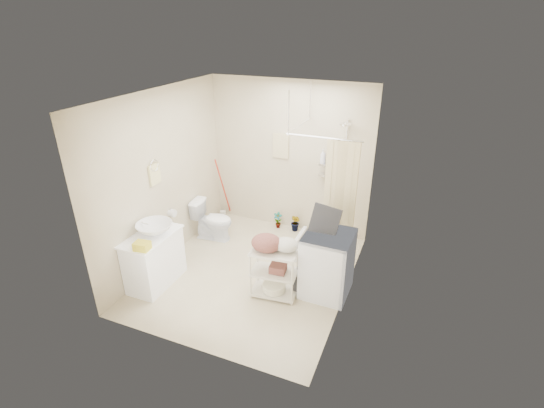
{
  "coord_description": "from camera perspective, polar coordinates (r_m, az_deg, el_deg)",
  "views": [
    {
      "loc": [
        2.13,
        -4.39,
        3.46
      ],
      "look_at": [
        0.23,
        0.25,
        1.07
      ],
      "focal_mm": 26.0,
      "sensor_mm": 36.0,
      "label": 1
    }
  ],
  "objects": [
    {
      "name": "wall_back",
      "position": [
        6.71,
        2.54,
        6.68
      ],
      "size": [
        2.8,
        0.04,
        2.6
      ],
      "primitive_type": "cube",
      "color": "beige",
      "rests_on": "ground"
    },
    {
      "name": "potted_plant_b",
      "position": [
        6.99,
        3.44,
        -2.72
      ],
      "size": [
        0.23,
        0.22,
        0.33
      ],
      "primitive_type": "imported",
      "rotation": [
        0.0,
        0.0,
        -0.57
      ],
      "color": "brown",
      "rests_on": "ground"
    },
    {
      "name": "sink",
      "position": [
        5.6,
        -16.64,
        -3.48
      ],
      "size": [
        0.56,
        0.56,
        0.17
      ],
      "primitive_type": "imported",
      "rotation": [
        0.0,
        0.0,
        -0.15
      ],
      "color": "silver",
      "rests_on": "vanity"
    },
    {
      "name": "toilet",
      "position": [
        6.76,
        -8.57,
        -2.3
      ],
      "size": [
        0.7,
        0.44,
        0.69
      ],
      "primitive_type": "imported",
      "rotation": [
        0.0,
        0.0,
        1.65
      ],
      "color": "white",
      "rests_on": "ground"
    },
    {
      "name": "ironing_board",
      "position": [
        5.28,
        6.43,
        -6.82
      ],
      "size": [
        0.37,
        0.11,
        1.31
      ],
      "primitive_type": null,
      "rotation": [
        0.0,
        0.0,
        -0.01
      ],
      "color": "black",
      "rests_on": "ground"
    },
    {
      "name": "shampoo_bottle_a",
      "position": [
        6.42,
        7.38,
        6.85
      ],
      "size": [
        0.1,
        0.1,
        0.23
      ],
      "primitive_type": "imported",
      "rotation": [
        0.0,
        0.0,
        -0.12
      ],
      "color": "silver",
      "rests_on": "shower"
    },
    {
      "name": "laundry_rack",
      "position": [
        5.32,
        0.32,
        -9.36
      ],
      "size": [
        0.65,
        0.42,
        0.84
      ],
      "primitive_type": null,
      "rotation": [
        0.0,
        0.0,
        0.11
      ],
      "color": "beige",
      "rests_on": "ground"
    },
    {
      "name": "washing_machine",
      "position": [
        5.41,
        8.0,
        -8.57
      ],
      "size": [
        0.63,
        0.65,
        0.91
      ],
      "primitive_type": "cube",
      "rotation": [
        0.0,
        0.0,
        -0.02
      ],
      "color": "silver",
      "rests_on": "ground"
    },
    {
      "name": "wall_front",
      "position": [
        4.12,
        -12.92,
        -6.89
      ],
      "size": [
        2.8,
        0.04,
        2.6
      ],
      "primitive_type": "cube",
      "color": "beige",
      "rests_on": "ground"
    },
    {
      "name": "floor",
      "position": [
        5.98,
        -3.01,
        -9.92
      ],
      "size": [
        3.2,
        3.2,
        0.0
      ],
      "primitive_type": "plane",
      "color": "beige",
      "rests_on": "ground"
    },
    {
      "name": "wall_right",
      "position": [
        4.95,
        11.5,
        -0.98
      ],
      "size": [
        0.04,
        3.2,
        2.6
      ],
      "primitive_type": "cube",
      "color": "beige",
      "rests_on": "ground"
    },
    {
      "name": "counter_basket",
      "position": [
        5.31,
        -18.3,
        -5.79
      ],
      "size": [
        0.21,
        0.17,
        0.11
      ],
      "primitive_type": "cube",
      "rotation": [
        0.0,
        0.0,
        0.13
      ],
      "color": "gold",
      "rests_on": "vanity"
    },
    {
      "name": "wall_left",
      "position": [
        6.03,
        -15.47,
        3.52
      ],
      "size": [
        0.04,
        3.2,
        2.6
      ],
      "primitive_type": "cube",
      "color": "beige",
      "rests_on": "ground"
    },
    {
      "name": "tp_holder",
      "position": [
        6.28,
        -14.3,
        -1.27
      ],
      "size": [
        0.08,
        0.12,
        0.14
      ],
      "primitive_type": null,
      "color": "white",
      "rests_on": "wall_left"
    },
    {
      "name": "towel_ring",
      "position": [
        5.82,
        -16.66,
        4.35
      ],
      "size": [
        0.04,
        0.22,
        0.34
      ],
      "primitive_type": null,
      "color": "beige",
      "rests_on": "wall_left"
    },
    {
      "name": "vanity",
      "position": [
        5.82,
        -16.67,
        -7.7
      ],
      "size": [
        0.49,
        0.87,
        0.77
      ],
      "primitive_type": "cube",
      "rotation": [
        0.0,
        0.0,
        -0.0
      ],
      "color": "white",
      "rests_on": "ground"
    },
    {
      "name": "hanging_towel",
      "position": [
        6.68,
        1.29,
        8.41
      ],
      "size": [
        0.28,
        0.03,
        0.42
      ],
      "primitive_type": "cube",
      "color": "beige",
      "rests_on": "wall_back"
    },
    {
      "name": "ceiling",
      "position": [
        4.95,
        -3.72,
        15.41
      ],
      "size": [
        2.8,
        3.2,
        0.04
      ],
      "primitive_type": "cube",
      "color": "silver",
      "rests_on": "ground"
    },
    {
      "name": "shampoo_bottle_b",
      "position": [
        6.39,
        8.54,
        6.49
      ],
      "size": [
        0.1,
        0.1,
        0.18
      ],
      "primitive_type": "imported",
      "rotation": [
        0.0,
        0.0,
        -0.21
      ],
      "color": "#44599D",
      "rests_on": "shower"
    },
    {
      "name": "potted_plant_a",
      "position": [
        7.09,
        0.84,
        -2.35
      ],
      "size": [
        0.17,
        0.12,
        0.3
      ],
      "primitive_type": "imported",
      "rotation": [
        0.0,
        0.0,
        0.06
      ],
      "color": "brown",
      "rests_on": "ground"
    },
    {
      "name": "floor_basket",
      "position": [
        5.76,
        -17.55,
        -12.07
      ],
      "size": [
        0.26,
        0.21,
        0.13
      ],
      "primitive_type": "cube",
      "rotation": [
        0.0,
        0.0,
        0.16
      ],
      "color": "gold",
      "rests_on": "ground"
    },
    {
      "name": "mop",
      "position": [
        7.36,
        -7.34,
        2.31
      ],
      "size": [
        0.13,
        0.13,
        1.18
      ],
      "primitive_type": null,
      "rotation": [
        0.0,
        0.0,
        0.2
      ],
      "color": "#B02414",
      "rests_on": "ground"
    },
    {
      "name": "shower",
      "position": [
        6.09,
        8.26,
        1.86
      ],
      "size": [
        1.1,
        1.1,
        2.1
      ],
      "primitive_type": null,
      "color": "white",
      "rests_on": "ground"
    }
  ]
}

